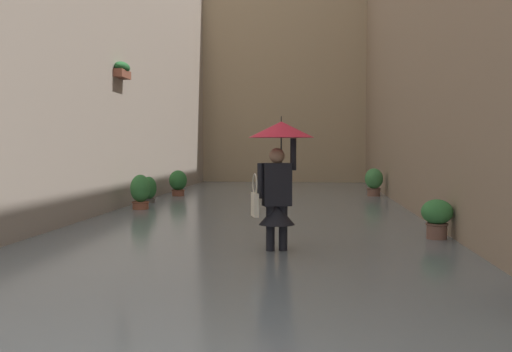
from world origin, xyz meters
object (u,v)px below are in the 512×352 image
object	(u,v)px
potted_plant_near_right	(140,194)
potted_plant_near_left	(374,183)
person_wading	(279,165)
potted_plant_mid_right	(149,191)
potted_plant_far_left	(437,219)
potted_plant_far_right	(178,184)

from	to	relation	value
potted_plant_near_right	potted_plant_near_left	xyz separation A→B (m)	(-5.72, -4.21, 0.03)
person_wading	potted_plant_mid_right	bearing A→B (deg)	-61.33
potted_plant_near_left	potted_plant_far_left	world-z (taller)	potted_plant_near_left
potted_plant_far_right	potted_plant_near_right	xyz separation A→B (m)	(0.04, 3.75, -0.00)
potted_plant_mid_right	potted_plant_far_left	distance (m)	8.13
potted_plant_far_right	potted_plant_mid_right	bearing A→B (deg)	83.54
potted_plant_far_right	potted_plant_near_left	size ratio (longest dim) A/B	0.94
potted_plant_far_left	person_wading	bearing A→B (deg)	28.03
potted_plant_far_left	potted_plant_far_right	bearing A→B (deg)	-52.87
potted_plant_mid_right	potted_plant_far_right	bearing A→B (deg)	-96.46
potted_plant_near_right	potted_plant_far_left	bearing A→B (deg)	146.19
person_wading	potted_plant_far_right	distance (m)	9.60
potted_plant_near_right	potted_plant_far_left	world-z (taller)	potted_plant_near_right
potted_plant_near_right	potted_plant_far_left	distance (m)	7.03
potted_plant_near_right	person_wading	bearing A→B (deg)	123.60
potted_plant_mid_right	potted_plant_near_left	bearing A→B (deg)	-155.64
potted_plant_mid_right	person_wading	bearing A→B (deg)	118.67
potted_plant_near_left	potted_plant_mid_right	bearing A→B (deg)	24.36
potted_plant_near_right	potted_plant_near_left	size ratio (longest dim) A/B	0.99
potted_plant_near_right	potted_plant_mid_right	bearing A→B (deg)	-81.80
person_wading	potted_plant_mid_right	size ratio (longest dim) A/B	2.42
person_wading	potted_plant_near_right	xyz separation A→B (m)	(3.45, -5.19, -0.82)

